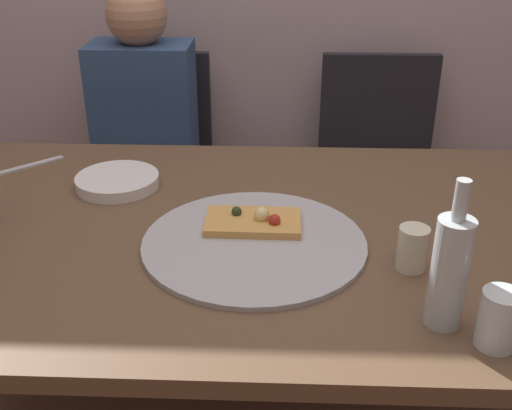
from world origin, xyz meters
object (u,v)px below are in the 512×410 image
Objects in this scene: dining_table at (246,250)px; plate_stack at (117,181)px; beer_bottle at (449,270)px; table_knife at (26,167)px; tumbler_far at (499,319)px; chair_right at (378,163)px; guest_in_sweater at (141,142)px; pizza_slice_last at (254,221)px; chair_left at (152,159)px; pizza_tray at (254,243)px; tumbler_near at (412,248)px.

dining_table is 7.66× the size of plate_stack.
beer_bottle is 1.23m from table_knife.
chair_right is (-0.00, 1.33, -0.27)m from tumbler_far.
guest_in_sweater is (-0.79, 1.12, -0.20)m from beer_bottle.
table_knife is at bearing 62.11° from guest_in_sweater.
pizza_slice_last is at bearing 136.82° from beer_bottle.
tumbler_far is 0.12× the size of chair_left.
tumbler_far is 1.02m from plate_stack.
beer_bottle is at bearing -36.89° from pizza_tray.
chair_left is (0.23, 0.59, -0.22)m from table_knife.
table_knife is at bearing 153.83° from tumbler_near.
beer_bottle is 0.93m from plate_stack.
tumbler_far is at bearing 90.07° from chair_right.
guest_in_sweater is at bearing 125.32° from beer_bottle.
beer_bottle reaches higher than pizza_tray.
chair_left is at bearing 113.60° from pizza_tray.
pizza_tray is 0.07m from pizza_slice_last.
pizza_tray reaches higher than table_knife.
beer_bottle is 2.67× the size of tumbler_far.
chair_right is at bearing 84.82° from tumbler_near.
pizza_slice_last is 1.00× the size of plate_stack.
plate_stack is 1.00× the size of table_knife.
dining_table is at bearing -30.71° from plate_stack.
chair_left is at bearing 25.53° from table_knife.
pizza_slice_last is (-0.00, 0.07, 0.02)m from pizza_tray.
chair_left reaches higher than pizza_tray.
tumbler_far is at bearing -42.20° from pizza_slice_last.
pizza_slice_last is at bearing 137.80° from tumbler_far.
pizza_slice_last is 0.77× the size of beer_bottle.
table_knife is at bearing 68.49° from chair_left.
dining_table is 0.42m from plate_stack.
table_knife is (-1.03, 0.68, -0.11)m from beer_bottle.
pizza_tray is 1.11m from chair_right.
plate_stack is (-0.36, 0.21, 0.08)m from dining_table.
dining_table is 0.09m from pizza_slice_last.
chair_right is (0.87, 0.00, 0.00)m from chair_left.
guest_in_sweater is at bearing 129.48° from tumbler_near.
dining_table is at bearing 105.69° from pizza_tray.
pizza_tray is at bearing -87.50° from pizza_slice_last.
plate_stack reaches higher than dining_table.
guest_in_sweater is at bearing 9.90° from chair_right.
tumbler_near is 0.08× the size of guest_in_sweater.
dining_table is 17.88× the size of tumbler_near.
pizza_tray is at bearing 143.04° from tumbler_far.
dining_table is at bearing 118.37° from guest_in_sweater.
plate_stack is 0.25× the size of chair_left.
pizza_slice_last is at bearing 119.07° from guest_in_sweater.
dining_table is at bearing -69.72° from table_knife.
tumbler_near is 0.26m from tumbler_far.
pizza_tray is 1.12m from chair_left.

